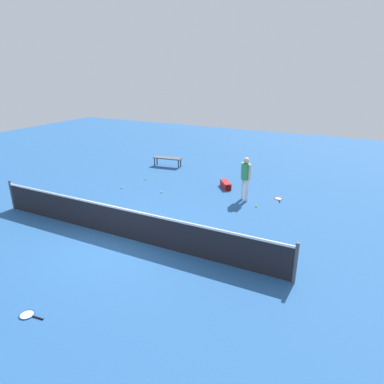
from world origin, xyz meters
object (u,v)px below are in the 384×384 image
player_near_side (246,175)px  courtside_bench (167,159)px  tennis_racket_near_player (279,199)px  tennis_ball_by_net (161,192)px  equipment_bag (226,185)px  tennis_ball_baseline (256,206)px  tennis_racket_far_player (28,315)px  tennis_ball_near_player (146,179)px  tennis_ball_midcourt (122,188)px

player_near_side → courtside_bench: bearing=-28.3°
tennis_racket_near_player → tennis_ball_by_net: bearing=18.2°
tennis_ball_by_net → player_near_side: bearing=-166.6°
player_near_side → equipment_bag: (1.14, -0.95, -0.87)m
tennis_racket_near_player → courtside_bench: 6.61m
courtside_bench → tennis_ball_baseline: bearing=150.6°
courtside_bench → equipment_bag: size_ratio=1.91×
tennis_ball_baseline → courtside_bench: (5.72, -3.22, 0.38)m
player_near_side → tennis_racket_far_player: 8.54m
player_near_side → tennis_racket_far_player: bearing=76.9°
tennis_racket_near_player → tennis_ball_near_player: bearing=3.1°
tennis_racket_far_player → tennis_ball_by_net: bearing=-79.5°
player_near_side → tennis_ball_near_player: player_near_side is taller
tennis_racket_near_player → tennis_ball_baseline: bearing=64.6°
tennis_ball_baseline → tennis_racket_far_player: bearing=71.9°
equipment_bag → tennis_ball_midcourt: bearing=27.2°
equipment_bag → courtside_bench: bearing=-24.3°
tennis_racket_near_player → tennis_ball_midcourt: 6.53m
tennis_racket_far_player → tennis_ball_baseline: (-2.54, -7.78, 0.02)m
player_near_side → tennis_racket_near_player: bearing=-149.9°
tennis_racket_far_player → tennis_ball_baseline: bearing=-108.1°
tennis_ball_by_net → tennis_ball_baseline: 3.94m
tennis_ball_near_player → tennis_ball_by_net: size_ratio=1.00×
tennis_ball_midcourt → tennis_racket_near_player: bearing=-164.3°
equipment_bag → tennis_ball_by_net: bearing=38.9°
tennis_ball_midcourt → equipment_bag: bearing=-152.8°
player_near_side → tennis_ball_near_player: 4.96m
tennis_ball_baseline → equipment_bag: (1.77, -1.44, 0.11)m
tennis_racket_far_player → tennis_ball_near_player: tennis_ball_near_player is taller
tennis_ball_near_player → tennis_ball_baseline: size_ratio=1.00×
tennis_ball_midcourt → equipment_bag: size_ratio=0.08×
tennis_racket_far_player → tennis_ball_near_player: (2.94, -8.62, 0.02)m
player_near_side → tennis_ball_by_net: 3.53m
courtside_bench → player_near_side: bearing=151.7°
tennis_racket_far_player → tennis_ball_by_net: 7.61m
tennis_ball_by_net → tennis_ball_near_player: bearing=-36.2°
player_near_side → tennis_racket_near_player: size_ratio=2.81×
tennis_racket_near_player → tennis_ball_baseline: (0.55, 1.16, 0.02)m
tennis_ball_near_player → equipment_bag: 3.76m
tennis_racket_far_player → tennis_ball_near_player: size_ratio=9.07×
tennis_ball_near_player → tennis_racket_far_player: bearing=108.8°
player_near_side → tennis_racket_near_player: (-1.18, -0.68, -1.00)m
courtside_bench → tennis_ball_midcourt: bearing=89.8°
tennis_racket_far_player → player_near_side: bearing=-103.1°
player_near_side → courtside_bench: (5.09, -2.74, -0.59)m
tennis_ball_midcourt → courtside_bench: bearing=-90.2°
tennis_ball_by_net → equipment_bag: 2.77m
player_near_side → tennis_ball_midcourt: size_ratio=25.76×
tennis_ball_baseline → equipment_bag: size_ratio=0.08×
tennis_racket_near_player → player_near_side: bearing=30.1°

